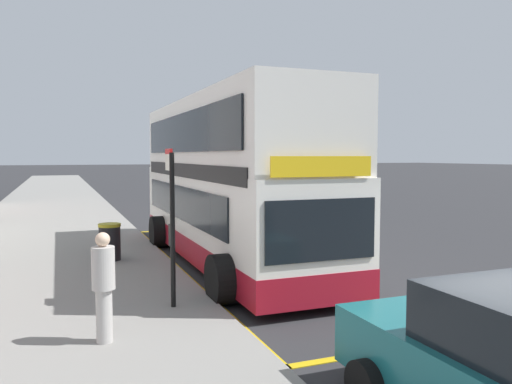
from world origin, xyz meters
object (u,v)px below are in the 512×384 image
bus_stop_sign (172,215)px  parked_car_black_far (223,183)px  parked_car_teal_across (289,195)px  double_decker_bus (228,187)px  litter_bin (110,242)px  pedestrian_waiting_near_sign (104,283)px

bus_stop_sign → parked_car_black_far: size_ratio=0.69×
parked_car_teal_across → parked_car_black_far: (0.35, 12.69, 0.00)m
double_decker_bus → litter_bin: (-3.06, 0.73, -1.43)m
parked_car_black_far → pedestrian_waiting_near_sign: 31.40m
parked_car_black_far → pedestrian_waiting_near_sign: bearing=-111.8°
parked_car_black_far → pedestrian_waiting_near_sign: (-11.18, -29.34, 0.23)m
pedestrian_waiting_near_sign → parked_car_teal_across: bearing=57.0°
parked_car_teal_across → parked_car_black_far: bearing=88.3°
bus_stop_sign → parked_car_black_far: (9.85, 27.89, -1.02)m
double_decker_bus → pedestrian_waiting_near_sign: (-3.71, -5.38, -1.03)m
parked_car_black_far → pedestrian_waiting_near_sign: pedestrian_waiting_near_sign is taller
litter_bin → parked_car_teal_across: bearing=46.0°
parked_car_teal_across → pedestrian_waiting_near_sign: size_ratio=2.55×
bus_stop_sign → double_decker_bus: bearing=58.8°
parked_car_black_far → litter_bin: (-10.53, -23.23, -0.17)m
double_decker_bus → parked_car_black_far: (7.47, 23.96, -1.26)m
double_decker_bus → bus_stop_sign: bearing=-121.2°
parked_car_teal_across → litter_bin: 14.65m
double_decker_bus → bus_stop_sign: size_ratio=3.64×
litter_bin → parked_car_black_far: bearing=65.6°
parked_car_teal_across → litter_bin: (-10.18, -10.54, -0.17)m
double_decker_bus → parked_car_teal_across: 13.39m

